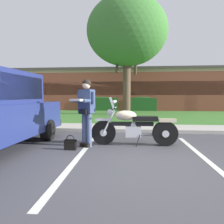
# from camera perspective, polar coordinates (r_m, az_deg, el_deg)

# --- Properties ---
(ground_plane) EXTENTS (140.00, 140.00, 0.00)m
(ground_plane) POSITION_cam_1_polar(r_m,az_deg,el_deg) (4.32, 6.65, -13.03)
(ground_plane) COLOR #424247
(curb_strip) EXTENTS (60.00, 0.20, 0.12)m
(curb_strip) POSITION_cam_1_polar(r_m,az_deg,el_deg) (7.50, 6.24, -5.04)
(curb_strip) COLOR #B7B2A8
(curb_strip) RESTS_ON ground
(concrete_walk) EXTENTS (60.00, 1.50, 0.08)m
(concrete_walk) POSITION_cam_1_polar(r_m,az_deg,el_deg) (8.35, 6.18, -4.21)
(concrete_walk) COLOR #B7B2A8
(concrete_walk) RESTS_ON ground
(grass_lawn) EXTENTS (60.00, 8.75, 0.06)m
(grass_lawn) POSITION_cam_1_polar(r_m,az_deg,el_deg) (13.43, 6.00, -0.96)
(grass_lawn) COLOR #3D752D
(grass_lawn) RESTS_ON ground
(stall_stripe_0) EXTENTS (0.21, 4.40, 0.01)m
(stall_stripe_0) POSITION_cam_1_polar(r_m,az_deg,el_deg) (4.65, -8.91, -11.73)
(stall_stripe_0) COLOR silver
(stall_stripe_0) RESTS_ON ground
(stall_stripe_1) EXTENTS (0.21, 4.40, 0.01)m
(stall_stripe_1) POSITION_cam_1_polar(r_m,az_deg,el_deg) (4.75, 24.16, -11.74)
(stall_stripe_1) COLOR silver
(stall_stripe_1) RESTS_ON ground
(motorcycle) EXTENTS (2.24, 0.82, 1.26)m
(motorcycle) POSITION_cam_1_polar(r_m,az_deg,el_deg) (5.56, 6.79, -3.92)
(motorcycle) COLOR black
(motorcycle) RESTS_ON ground
(rider_person) EXTENTS (0.58, 0.66, 1.70)m
(rider_person) POSITION_cam_1_polar(r_m,az_deg,el_deg) (5.35, -7.01, 1.33)
(rider_person) COLOR black
(rider_person) RESTS_ON ground
(handbag) EXTENTS (0.28, 0.13, 0.36)m
(handbag) POSITION_cam_1_polar(r_m,az_deg,el_deg) (5.20, -11.16, -8.41)
(handbag) COLOR black
(handbag) RESTS_ON ground
(shade_tree) EXTENTS (5.06, 5.06, 7.46)m
(shade_tree) POSITION_cam_1_polar(r_m,az_deg,el_deg) (14.23, 4.06, 20.71)
(shade_tree) COLOR brown
(shade_tree) RESTS_ON ground
(hedge_left) EXTENTS (3.31, 0.90, 1.24)m
(hedge_left) POSITION_cam_1_polar(r_m,az_deg,el_deg) (17.81, -3.59, 2.39)
(hedge_left) COLOR #235623
(hedge_left) RESTS_ON ground
(hedge_center_left) EXTENTS (2.40, 0.90, 1.24)m
(hedge_center_left) POSITION_cam_1_polar(r_m,az_deg,el_deg) (17.59, 7.91, 2.33)
(hedge_center_left) COLOR #235623
(hedge_center_left) RESTS_ON ground
(brick_building) EXTENTS (21.72, 11.73, 3.62)m
(brick_building) POSITION_cam_1_polar(r_m,az_deg,el_deg) (23.05, 6.31, 5.74)
(brick_building) COLOR brown
(brick_building) RESTS_ON ground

